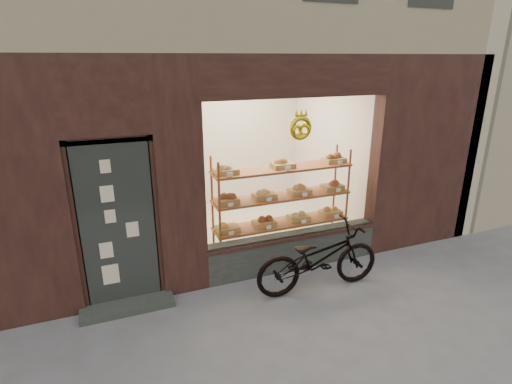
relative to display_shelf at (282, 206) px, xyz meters
name	(u,v)px	position (x,y,z in m)	size (l,w,h in m)	color
ground	(345,369)	(-0.45, -2.55, -0.84)	(90.00, 90.00, 0.00)	#595959
display_shelf	(282,206)	(0.00, 0.00, 0.00)	(2.20, 0.45, 1.70)	brown
bicycle	(319,258)	(0.04, -1.11, -0.37)	(0.62, 1.79, 0.94)	black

